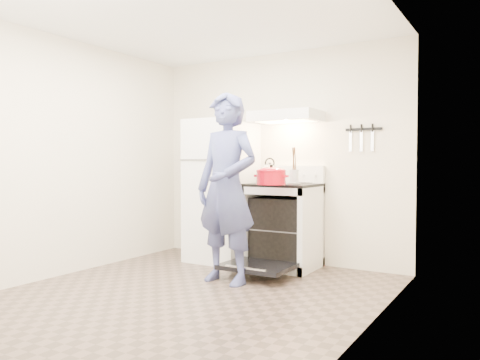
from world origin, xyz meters
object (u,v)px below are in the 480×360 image
refrigerator (222,190)px  person (227,188)px  tea_kettle (270,170)px  dutch_oven (271,178)px  stove_body (283,227)px

refrigerator → person: size_ratio=0.91×
tea_kettle → dutch_oven: tea_kettle is taller
dutch_oven → refrigerator: bearing=151.3°
person → tea_kettle: bearing=100.2°
tea_kettle → dutch_oven: (0.41, -0.76, -0.07)m
stove_body → dutch_oven: size_ratio=2.51×
stove_body → tea_kettle: bearing=142.1°
dutch_oven → tea_kettle: bearing=118.4°
stove_body → tea_kettle: tea_kettle is taller
dutch_oven → stove_body: bearing=103.2°
stove_body → dutch_oven: 0.79m
stove_body → tea_kettle: size_ratio=3.14×
stove_body → person: person is taller
tea_kettle → person: 1.13m
refrigerator → stove_body: 0.90m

